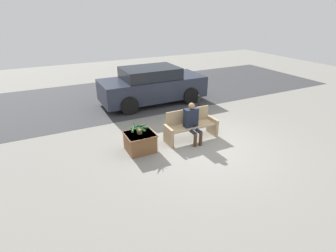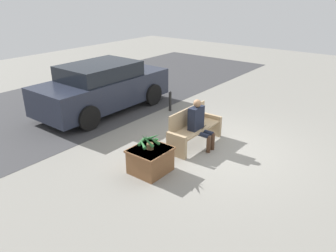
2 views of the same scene
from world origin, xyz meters
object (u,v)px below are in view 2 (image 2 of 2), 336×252
planter_box (150,160)px  potted_plant (150,141)px  bench (194,128)px  bollard_post (170,101)px  parked_car (103,87)px  person_seated (199,122)px

planter_box → potted_plant: potted_plant is taller
bench → bollard_post: bench is taller
planter_box → bollard_post: 3.87m
potted_plant → parked_car: parked_car is taller
person_seated → potted_plant: size_ratio=2.30×
parked_car → bollard_post: 2.20m
person_seated → parked_car: 3.91m
bench → planter_box: bench is taller
potted_plant → parked_car: (2.02, 3.73, 0.05)m
planter_box → bollard_post: size_ratio=1.25×
person_seated → bollard_post: person_seated is taller
potted_plant → bench: bearing=0.7°
potted_plant → bollard_post: (3.30, 2.00, -0.38)m
planter_box → parked_car: size_ratio=0.19×
bench → parked_car: bearing=85.1°
potted_plant → person_seated: bearing=-5.7°
bench → planter_box: (-1.71, -0.04, -0.14)m
person_seated → bollard_post: size_ratio=1.87×
person_seated → potted_plant: (-1.64, 0.16, 0.05)m
person_seated → parked_car: (0.38, 3.89, 0.10)m
person_seated → planter_box: (-1.65, 0.15, -0.39)m
person_seated → bollard_post: (1.65, 2.16, -0.34)m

